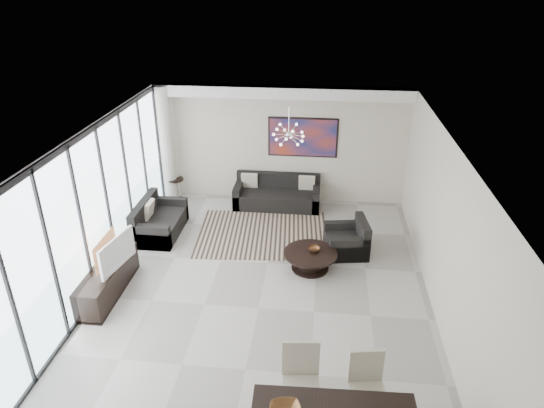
# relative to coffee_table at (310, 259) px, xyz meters

# --- Properties ---
(room_shell) EXTENTS (6.00, 9.00, 2.90)m
(room_shell) POSITION_rel_coffee_table_xyz_m (-0.38, -1.34, 1.24)
(room_shell) COLOR #A8A39B
(room_shell) RESTS_ON ground
(window_wall) EXTENTS (0.37, 8.95, 2.90)m
(window_wall) POSITION_rel_coffee_table_xyz_m (-3.70, -1.34, 1.26)
(window_wall) COLOR silver
(window_wall) RESTS_ON floor
(soffit) EXTENTS (5.98, 0.40, 0.26)m
(soffit) POSITION_rel_coffee_table_xyz_m (-0.84, 2.96, 2.56)
(soffit) COLOR white
(soffit) RESTS_ON room_shell
(painting) EXTENTS (1.68, 0.04, 0.98)m
(painting) POSITION_rel_coffee_table_xyz_m (-0.34, 3.13, 1.44)
(painting) COLOR #B23418
(painting) RESTS_ON room_shell
(chandelier) EXTENTS (0.66, 0.66, 0.71)m
(chandelier) POSITION_rel_coffee_table_xyz_m (-0.54, 1.16, 2.14)
(chandelier) COLOR silver
(chandelier) RESTS_ON room_shell
(rug) EXTENTS (2.96, 2.35, 0.01)m
(rug) POSITION_rel_coffee_table_xyz_m (-1.09, 1.26, -0.20)
(rug) COLOR black
(rug) RESTS_ON floor
(coffee_table) EXTENTS (1.05, 1.05, 0.37)m
(coffee_table) POSITION_rel_coffee_table_xyz_m (0.00, 0.00, 0.00)
(coffee_table) COLOR black
(coffee_table) RESTS_ON floor
(bowl_coffee) EXTENTS (0.28, 0.28, 0.07)m
(bowl_coffee) POSITION_rel_coffee_table_xyz_m (0.07, 0.07, 0.20)
(bowl_coffee) COLOR brown
(bowl_coffee) RESTS_ON coffee_table
(sofa_main) EXTENTS (2.08, 0.85, 0.76)m
(sofa_main) POSITION_rel_coffee_table_xyz_m (-0.91, 2.73, 0.05)
(sofa_main) COLOR black
(sofa_main) RESTS_ON floor
(loveseat) EXTENTS (0.86, 1.52, 0.76)m
(loveseat) POSITION_rel_coffee_table_xyz_m (-3.38, 1.06, 0.05)
(loveseat) COLOR black
(loveseat) RESTS_ON floor
(armchair) EXTENTS (0.94, 0.98, 0.72)m
(armchair) POSITION_rel_coffee_table_xyz_m (0.75, 0.70, 0.04)
(armchair) COLOR black
(armchair) RESTS_ON floor
(side_table) EXTENTS (0.42, 0.42, 0.57)m
(side_table) POSITION_rel_coffee_table_xyz_m (-3.49, 2.81, 0.18)
(side_table) COLOR black
(side_table) RESTS_ON floor
(tv_console) EXTENTS (0.50, 1.79, 0.56)m
(tv_console) POSITION_rel_coffee_table_xyz_m (-3.60, -1.19, 0.07)
(tv_console) COLOR black
(tv_console) RESTS_ON floor
(television) EXTENTS (0.32, 1.01, 0.58)m
(television) POSITION_rel_coffee_table_xyz_m (-3.44, -1.13, 0.64)
(television) COLOR gray
(television) RESTS_ON tv_console
(dining_chair_nw) EXTENTS (0.53, 0.53, 1.05)m
(dining_chair_nw) POSITION_rel_coffee_table_xyz_m (-0.01, -3.38, 0.40)
(dining_chair_nw) COLOR #B8AE98
(dining_chair_nw) RESTS_ON floor
(dining_chair_ne) EXTENTS (0.52, 0.52, 0.98)m
(dining_chair_ne) POSITION_rel_coffee_table_xyz_m (0.83, -3.36, 0.36)
(dining_chair_ne) COLOR #B8AE98
(dining_chair_ne) RESTS_ON floor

